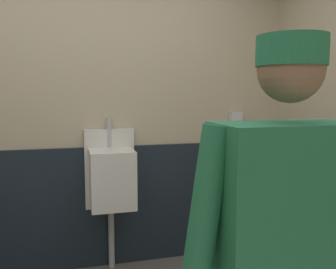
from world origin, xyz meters
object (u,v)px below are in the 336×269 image
Objects in this scene: urinal_solo at (112,178)px; person at (286,247)px; trash_bin at (302,256)px; soap_dispenser at (236,122)px.

person reaches higher than urinal_solo.
person is 1.56m from trash_bin.
trash_bin is at bearing 51.71° from person.
urinal_solo reaches higher than trash_bin.
person is at bearing -111.43° from soap_dispenser.
trash_bin is 1.22m from soap_dispenser.
person reaches higher than soap_dispenser.
person is at bearing -128.29° from trash_bin.
urinal_solo is 6.89× the size of soap_dispenser.
urinal_solo is 1.50m from trash_bin.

